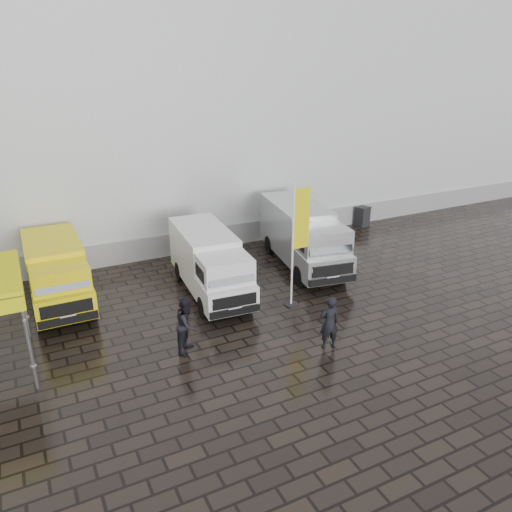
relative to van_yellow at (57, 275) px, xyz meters
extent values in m
plane|color=black|center=(7.65, -5.14, -1.13)|extent=(120.00, 120.00, 0.00)
cube|color=silver|center=(9.65, 10.86, 4.87)|extent=(44.00, 16.00, 12.00)
cube|color=gray|center=(9.65, 2.81, -0.63)|extent=(44.00, 0.15, 1.00)
cylinder|color=silver|center=(-1.20, -1.96, 0.27)|extent=(0.10, 0.10, 2.79)
cylinder|color=silver|center=(-1.20, -4.95, 0.27)|extent=(0.10, 0.10, 2.79)
cylinder|color=black|center=(7.42, -3.78, -1.11)|extent=(0.50, 0.50, 0.04)
cylinder|color=white|center=(7.42, -3.78, 1.10)|extent=(0.07, 0.07, 4.46)
cube|color=yellow|center=(7.75, -3.78, 2.08)|extent=(0.60, 0.03, 2.14)
cube|color=black|center=(15.33, 2.35, -0.61)|extent=(0.72, 0.72, 1.02)
imported|color=black|center=(7.00, -6.76, -0.26)|extent=(0.69, 0.51, 1.73)
imported|color=black|center=(3.11, -4.98, -0.23)|extent=(1.09, 1.10, 1.79)
camera|label=1|loc=(-0.90, -17.60, 7.24)|focal=35.00mm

